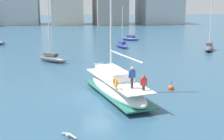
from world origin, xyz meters
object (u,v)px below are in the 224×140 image
moored_sloop_near (130,38)px  moored_cutter_left (122,45)px  moored_ketch_distant (209,47)px  seagull (69,135)px  mooring_buoy (171,88)px  main_sailboat (116,86)px  moored_cutter_right (52,58)px

moored_sloop_near → moored_cutter_left: size_ratio=0.75×
moored_ketch_distant → seagull: moored_ketch_distant is taller
moored_cutter_left → mooring_buoy: (-1.19, -26.38, -0.36)m
moored_sloop_near → moored_cutter_left: 10.69m
moored_cutter_left → main_sailboat: bearing=-103.0°
moored_sloop_near → moored_ketch_distant: 18.35m
main_sailboat → moored_cutter_left: main_sailboat is taller
moored_sloop_near → moored_cutter_left: bearing=-111.4°
moored_sloop_near → mooring_buoy: bearing=-98.0°
moored_cutter_right → moored_ketch_distant: size_ratio=0.93×
main_sailboat → seagull: (-4.09, -7.08, -0.72)m
main_sailboat → moored_cutter_right: (-5.29, 16.14, -0.34)m
moored_ketch_distant → moored_cutter_left: bearing=156.2°
moored_cutter_left → moored_ketch_distant: bearing=-23.8°
moored_ketch_distant → main_sailboat: bearing=-132.0°
main_sailboat → moored_cutter_right: main_sailboat is taller
main_sailboat → seagull: 8.21m
moored_cutter_left → mooring_buoy: 26.41m
seagull → mooring_buoy: 12.43m
moored_ketch_distant → mooring_buoy: (-14.44, -20.55, -0.47)m
moored_ketch_distant → moored_sloop_near: bearing=120.7°
moored_sloop_near → moored_cutter_right: (-15.54, -21.40, 0.10)m
moored_ketch_distant → seagull: size_ratio=9.40×
main_sailboat → moored_ketch_distant: bearing=48.0°
seagull → moored_ketch_distant: bearing=50.6°
moored_cutter_left → seagull: size_ratio=7.15×
main_sailboat → moored_cutter_left: bearing=77.0°
moored_sloop_near → moored_ketch_distant: moored_ketch_distant is taller
moored_cutter_right → moored_cutter_left: bearing=44.5°
moored_cutter_right → mooring_buoy: size_ratio=10.14×
main_sailboat → seagull: bearing=-120.0°
moored_ketch_distant → mooring_buoy: moored_ketch_distant is taller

